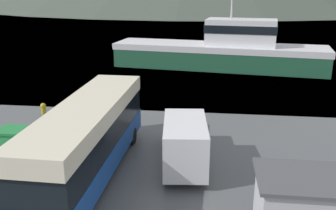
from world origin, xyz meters
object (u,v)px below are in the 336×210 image
Objects in this scene: delivery_van at (185,141)px; fishing_boat at (223,50)px; tour_bus at (89,136)px; storage_bin at (13,140)px; small_boat at (280,53)px.

fishing_boat is (2.23, 22.66, 0.64)m from delivery_van.
storage_bin is at bearing 159.06° from tour_bus.
small_boat is (13.42, 31.42, -1.39)m from tour_bus.
tour_bus is 34.20m from small_boat.
storage_bin is (-4.78, 1.92, -1.26)m from tour_bus.
fishing_boat is 24.93m from storage_bin.
tour_bus reaches higher than small_boat.
tour_bus reaches higher than delivery_van.
small_boat is at bearing 67.86° from tour_bus.
delivery_van is at bearing 90.04° from small_boat.
small_boat is (9.25, 29.91, -0.74)m from delivery_van.
small_boat is (7.02, 7.25, -1.38)m from fishing_boat.
fishing_boat is at bearing 63.14° from small_boat.
fishing_boat is 10.19m from small_boat.
small_boat is at bearing 58.32° from storage_bin.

